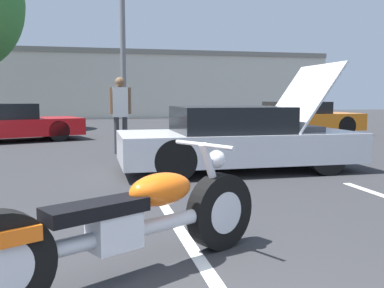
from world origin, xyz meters
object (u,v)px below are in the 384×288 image
at_px(motorcycle, 130,224).
at_px(show_car_hood_open, 239,139).
at_px(spectator_by_show_car, 120,108).
at_px(light_pole, 125,18).
at_px(parked_car_mid_row, 5,123).
at_px(parked_car_right_row, 299,119).

height_order(motorcycle, show_car_hood_open, show_car_hood_open).
height_order(motorcycle, spectator_by_show_car, spectator_by_show_car).
bearing_deg(light_pole, parked_car_mid_row, -169.38).
bearing_deg(parked_car_mid_row, parked_car_right_row, -19.01).
xyz_separation_m(light_pole, parked_car_right_row, (6.11, -0.73, -3.40)).
bearing_deg(show_car_hood_open, parked_car_right_row, 54.94).
bearing_deg(light_pole, show_car_hood_open, -78.39).
distance_m(show_car_hood_open, parked_car_mid_row, 8.46).
bearing_deg(parked_car_mid_row, motorcycle, -94.12).
xyz_separation_m(motorcycle, spectator_by_show_car, (0.40, 7.21, 0.69)).
bearing_deg(show_car_hood_open, parked_car_mid_row, 128.50).
distance_m(show_car_hood_open, parked_car_right_row, 8.04).
height_order(show_car_hood_open, parked_car_right_row, show_car_hood_open).
distance_m(parked_car_right_row, spectator_by_show_car, 7.59).
bearing_deg(parked_car_mid_row, show_car_hood_open, -70.30).
height_order(motorcycle, parked_car_mid_row, parked_car_mid_row).
bearing_deg(motorcycle, parked_car_right_row, 28.93).
relative_size(motorcycle, show_car_hood_open, 0.54).
relative_size(motorcycle, parked_car_right_row, 0.55).
height_order(parked_car_right_row, spectator_by_show_car, spectator_by_show_car).
height_order(light_pole, parked_car_right_row, light_pole).
relative_size(light_pole, parked_car_right_row, 1.68).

